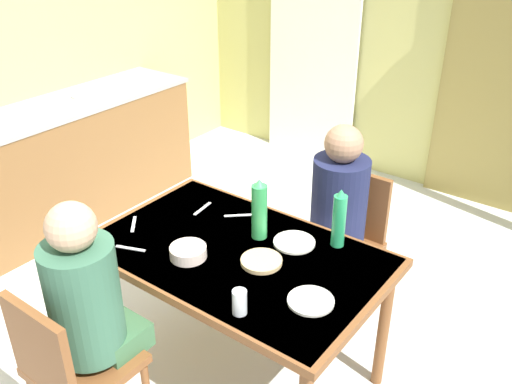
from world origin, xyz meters
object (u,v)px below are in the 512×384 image
Objects in this scene: person_far_diner at (338,203)px; water_bottle_green_near at (259,210)px; person_near_diner at (87,296)px; chair_near_diner at (70,367)px; dining_table at (237,265)px; kitchen_counter at (58,165)px; serving_bowl_center at (188,252)px; chair_far_diner at (346,237)px; water_bottle_green_far at (339,219)px.

water_bottle_green_near is (-0.16, -0.48, 0.12)m from person_far_diner.
person_near_diner is at bearing 71.30° from person_far_diner.
dining_table is at bearing 71.16° from chair_near_diner.
kitchen_counter is 2.05m from serving_bowl_center.
person_far_diner reaches higher than chair_far_diner.
water_bottle_green_near is 0.38m from water_bottle_green_far.
water_bottle_green_far is (0.18, -0.46, 0.40)m from chair_far_diner.
serving_bowl_center is at bearing 75.97° from person_near_diner.
chair_near_diner and chair_far_diner have the same top height.
chair_far_diner is at bearing 74.37° from chair_near_diner.
person_near_diner reaches higher than chair_near_diner.
chair_near_diner is 1.53m from person_far_diner.
chair_far_diner is at bearing 77.68° from dining_table.
kitchen_counter is 13.37× the size of serving_bowl_center.
chair_near_diner is (1.81, -1.23, 0.05)m from kitchen_counter.
dining_table is 1.59× the size of chair_far_diner.
kitchen_counter is 2.13m from dining_table.
person_far_diner is (0.17, 0.65, 0.10)m from dining_table.
kitchen_counter reaches higher than chair_near_diner.
serving_bowl_center is at bearing 71.50° from chair_far_diner.
water_bottle_green_far is at bearing 45.16° from serving_bowl_center.
water_bottle_green_near reaches higher than chair_near_diner.
chair_near_diner is at bearing -108.84° from dining_table.
kitchen_counter is at bearing 167.89° from dining_table.
water_bottle_green_near reaches higher than dining_table.
kitchen_counter is 1.65× the size of dining_table.
person_far_diner is 0.53m from water_bottle_green_near.
kitchen_counter reaches higher than dining_table.
chair_far_diner is (0.44, 1.57, 0.00)m from chair_near_diner.
person_far_diner is at bearing 71.38° from water_bottle_green_near.
chair_near_diner is at bearing 72.97° from person_far_diner.
dining_table is 1.79× the size of person_far_diner.
chair_near_diner is at bearing -90.00° from person_near_diner.
dining_table is 0.25m from serving_bowl_center.
water_bottle_green_near reaches higher than water_bottle_green_far.
chair_far_diner reaches higher than dining_table.
water_bottle_green_far is 1.75× the size of serving_bowl_center.
chair_far_diner is 1.53m from person_near_diner.
person_near_diner is (-0.27, -0.65, 0.10)m from dining_table.
serving_bowl_center is (1.93, -0.62, 0.33)m from kitchen_counter.
dining_table is at bearing 49.04° from serving_bowl_center.
chair_near_diner is at bearing -118.96° from water_bottle_green_far.
person_far_diner is 4.53× the size of serving_bowl_center.
water_bottle_green_near reaches higher than serving_bowl_center.
water_bottle_green_near is 1.05× the size of water_bottle_green_far.
water_bottle_green_near reaches higher than chair_far_diner.
water_bottle_green_near reaches higher than kitchen_counter.
water_bottle_green_near is at bearing 71.25° from person_near_diner.
person_near_diner is 1.00× the size of person_far_diner.
water_bottle_green_far reaches higher than kitchen_counter.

